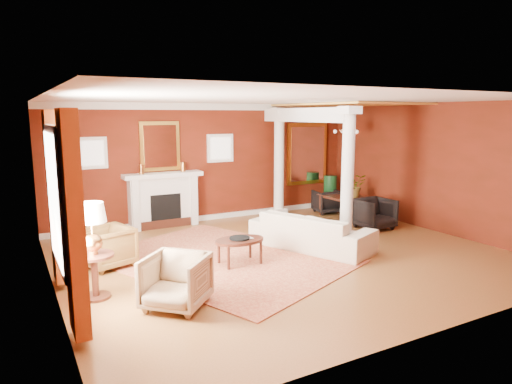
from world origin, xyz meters
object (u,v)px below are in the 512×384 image
sofa (311,225)px  coffee_table (240,242)px  armchair_leopard (107,245)px  armchair_stripe (176,279)px  side_table (92,235)px  dining_table (351,202)px

sofa → coffee_table: size_ratio=2.68×
sofa → armchair_leopard: (-3.76, 0.80, -0.08)m
armchair_stripe → side_table: size_ratio=0.58×
sofa → coffee_table: bearing=73.1°
sofa → side_table: size_ratio=1.72×
armchair_stripe → sofa: bearing=67.9°
sofa → armchair_stripe: (-3.27, -1.40, -0.07)m
sofa → coffee_table: sofa is taller
coffee_table → dining_table: (4.11, 1.84, 0.03)m
armchair_leopard → coffee_table: size_ratio=0.87×
armchair_leopard → dining_table: size_ratio=0.49×
side_table → sofa: bearing=7.1°
armchair_leopard → side_table: side_table is taller
sofa → dining_table: 2.95m
armchair_leopard → armchair_stripe: 2.25m
sofa → armchair_stripe: 3.56m
armchair_leopard → dining_table: dining_table is taller
armchair_stripe → side_table: side_table is taller
sofa → dining_table: size_ratio=1.52×
sofa → armchair_leopard: 3.85m
coffee_table → dining_table: bearing=24.2°
armchair_leopard → side_table: size_ratio=0.56×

